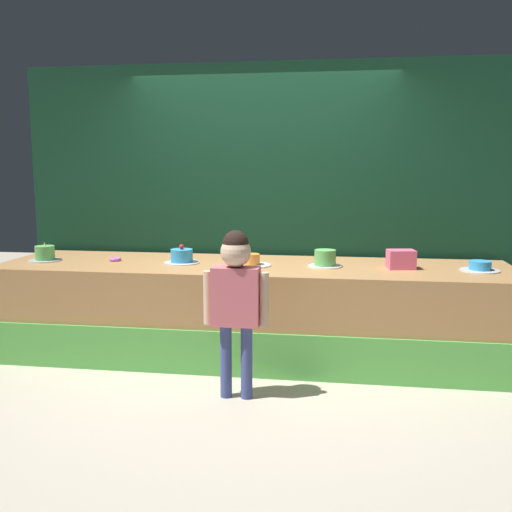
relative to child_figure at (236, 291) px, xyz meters
name	(u,v)px	position (x,y,z in m)	size (l,w,h in m)	color
ground_plane	(242,377)	(-0.03, 0.40, -0.78)	(12.00, 12.00, 0.00)	#BCB29E
stage_platform	(252,310)	(-0.03, 0.95, -0.38)	(4.39, 1.12, 0.81)	#B27F4C
curtain_backdrop	(263,203)	(-0.03, 1.61, 0.52)	(4.65, 0.08, 2.61)	#113823
child_figure	(236,291)	(0.00, 0.00, 0.00)	(0.47, 0.21, 1.21)	#3F4C8C
pink_box	(401,259)	(1.21, 0.93, 0.11)	(0.22, 0.16, 0.16)	#EB5F8A
donut	(115,259)	(-1.28, 0.96, 0.05)	(0.11, 0.11, 0.03)	#CC66D8
cake_far_left	(45,254)	(-1.90, 0.87, 0.09)	(0.29, 0.29, 0.17)	silver
cake_left	(182,257)	(-0.65, 0.93, 0.09)	(0.31, 0.31, 0.17)	silver
cake_center	(251,261)	(-0.03, 0.89, 0.07)	(0.34, 0.34, 0.10)	silver
cake_right	(325,259)	(0.59, 0.94, 0.09)	(0.28, 0.28, 0.14)	white
cake_far_right	(480,267)	(1.83, 0.91, 0.06)	(0.31, 0.31, 0.08)	silver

